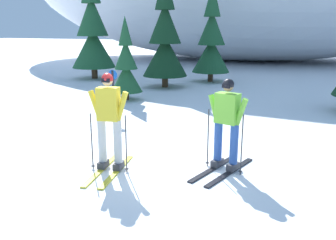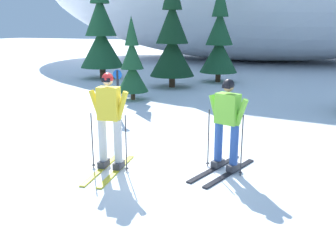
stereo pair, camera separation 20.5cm
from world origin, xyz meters
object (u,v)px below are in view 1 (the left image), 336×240
object	(u,v)px
pine_tree_left	(126,66)
trail_marker_post	(113,91)
skier_lime_jacket	(226,123)
pine_tree_center_right	(211,41)
pine_tree_center_left	(165,39)
skier_yellow_jacket	(109,121)
pine_tree_far_left	(92,31)

from	to	relation	value
pine_tree_left	trail_marker_post	xyz separation A→B (m)	(0.82, -2.51, -0.44)
skier_lime_jacket	pine_tree_center_right	xyz separation A→B (m)	(-2.85, 10.74, 1.04)
pine_tree_left	pine_tree_center_left	xyz separation A→B (m)	(0.32, 3.11, 0.85)
skier_yellow_jacket	trail_marker_post	size ratio (longest dim) A/B	1.30
skier_yellow_jacket	trail_marker_post	bearing A→B (deg)	117.21
skier_yellow_jacket	pine_tree_far_left	distance (m)	12.57
skier_yellow_jacket	skier_lime_jacket	bearing A→B (deg)	20.25
skier_yellow_jacket	skier_lime_jacket	world-z (taller)	skier_yellow_jacket
pine_tree_far_left	trail_marker_post	world-z (taller)	pine_tree_far_left
pine_tree_center_left	pine_tree_center_right	bearing A→B (deg)	56.84
skier_lime_jacket	pine_tree_center_left	bearing A→B (deg)	117.12
skier_yellow_jacket	pine_tree_center_right	world-z (taller)	pine_tree_center_right
skier_lime_jacket	pine_tree_far_left	size ratio (longest dim) A/B	0.30
pine_tree_far_left	pine_tree_center_right	distance (m)	5.91
pine_tree_center_left	pine_tree_center_right	world-z (taller)	pine_tree_center_left
pine_tree_center_left	trail_marker_post	distance (m)	5.79
skier_yellow_jacket	pine_tree_center_right	distance (m)	11.55
pine_tree_center_left	trail_marker_post	world-z (taller)	pine_tree_center_left
skier_yellow_jacket	pine_tree_center_right	bearing A→B (deg)	94.28
skier_lime_jacket	pine_tree_left	distance (m)	7.11
skier_lime_jacket	pine_tree_center_right	world-z (taller)	pine_tree_center_right
skier_yellow_jacket	pine_tree_center_right	size ratio (longest dim) A/B	0.39
pine_tree_far_left	pine_tree_center_left	distance (m)	4.55
pine_tree_center_left	pine_tree_center_right	distance (m)	2.72
pine_tree_left	pine_tree_center_right	bearing A→B (deg)	71.48
pine_tree_center_right	pine_tree_center_left	bearing A→B (deg)	-123.16
pine_tree_far_left	trail_marker_post	size ratio (longest dim) A/B	4.04
pine_tree_far_left	pine_tree_left	bearing A→B (deg)	-47.97
trail_marker_post	pine_tree_left	bearing A→B (deg)	108.07
pine_tree_left	skier_yellow_jacket	bearing A→B (deg)	-66.41
pine_tree_left	trail_marker_post	world-z (taller)	pine_tree_left
skier_yellow_jacket	pine_tree_left	distance (m)	6.66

